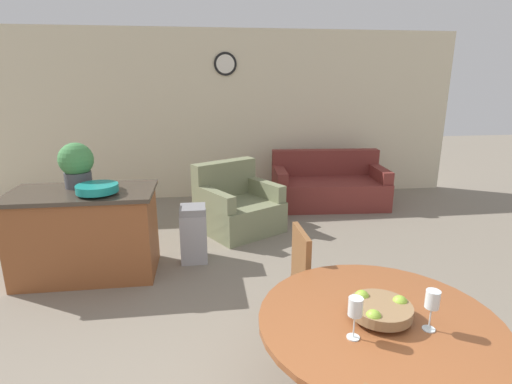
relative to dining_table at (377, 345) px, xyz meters
name	(u,v)px	position (x,y,z in m)	size (l,w,h in m)	color
wall_back	(218,116)	(-0.63, 4.92, 0.79)	(8.00, 0.09, 2.70)	beige
dining_table	(377,345)	(0.00, 0.00, 0.00)	(1.27, 1.27, 0.73)	brown
dining_chair_far_side	(315,280)	(-0.09, 0.86, -0.07)	(0.43, 0.43, 0.89)	brown
fruit_bowl	(380,309)	(0.00, 0.00, 0.22)	(0.32, 0.32, 0.11)	olive
wine_glass_left	(355,309)	(-0.20, -0.14, 0.32)	(0.07, 0.07, 0.22)	silver
wine_glass_right	(432,301)	(0.20, -0.12, 0.32)	(0.07, 0.07, 0.22)	silver
kitchen_island	(86,233)	(-2.08, 2.20, -0.12)	(1.39, 0.75, 0.88)	brown
teal_bowl	(97,188)	(-1.89, 2.05, 0.38)	(0.38, 0.38, 0.10)	teal
potted_plant	(76,164)	(-2.14, 2.36, 0.56)	(0.33, 0.33, 0.45)	#4C4C51
trash_bin	(194,234)	(-1.02, 2.39, -0.25)	(0.28, 0.30, 0.62)	#9E9EA3
couch	(328,187)	(1.06, 4.16, -0.28)	(1.78, 1.00, 0.83)	maroon
armchair	(237,208)	(-0.47, 3.27, -0.27)	(1.23, 1.22, 0.88)	#7A7F5B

